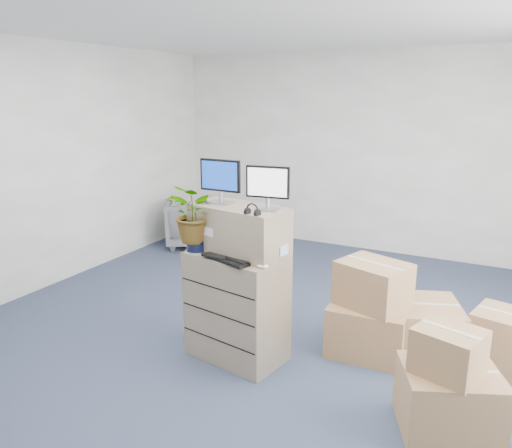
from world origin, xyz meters
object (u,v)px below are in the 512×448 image
object	(u,v)px
filing_cabinet_lower	(237,306)
office_chair	(193,220)
keyboard	(229,258)
monitor_left	(220,179)
potted_plant	(196,221)
water_bottle	(246,240)
monitor_right	(268,186)

from	to	relation	value
filing_cabinet_lower	office_chair	xyz separation A→B (m)	(-2.19, 2.54, -0.08)
keyboard	monitor_left	bearing A→B (deg)	150.83
potted_plant	office_chair	world-z (taller)	potted_plant
water_bottle	office_chair	distance (m)	3.44
potted_plant	office_chair	bearing A→B (deg)	125.33
water_bottle	potted_plant	xyz separation A→B (m)	(-0.39, -0.15, 0.15)
water_bottle	office_chair	size ratio (longest dim) A/B	0.30
filing_cabinet_lower	potted_plant	world-z (taller)	potted_plant
filing_cabinet_lower	monitor_left	size ratio (longest dim) A/B	2.52
keyboard	monitor_right	bearing A→B (deg)	52.81
filing_cabinet_lower	keyboard	size ratio (longest dim) A/B	2.02
monitor_left	keyboard	xyz separation A→B (m)	(0.20, -0.22, -0.59)
monitor_left	potted_plant	world-z (taller)	monitor_left
keyboard	water_bottle	size ratio (longest dim) A/B	1.98
water_bottle	potted_plant	size ratio (longest dim) A/B	0.38
office_chair	monitor_right	bearing A→B (deg)	102.20
monitor_right	office_chair	size ratio (longest dim) A/B	0.46
monitor_left	monitor_right	xyz separation A→B (m)	(0.45, -0.04, -0.01)
monitor_right	potted_plant	xyz separation A→B (m)	(-0.59, -0.13, -0.33)
filing_cabinet_lower	office_chair	distance (m)	3.36
monitor_left	office_chair	world-z (taller)	monitor_left
filing_cabinet_lower	potted_plant	bearing A→B (deg)	-153.06
monitor_right	potted_plant	size ratio (longest dim) A/B	0.58
monitor_right	keyboard	distance (m)	0.66
monitor_left	water_bottle	distance (m)	0.55
filing_cabinet_lower	keyboard	xyz separation A→B (m)	(0.02, -0.15, 0.48)
filing_cabinet_lower	keyboard	world-z (taller)	keyboard
monitor_left	keyboard	size ratio (longest dim) A/B	0.80
filing_cabinet_lower	water_bottle	bearing A→B (deg)	43.83
monitor_left	keyboard	bearing A→B (deg)	-46.98
monitor_right	keyboard	size ratio (longest dim) A/B	0.76
monitor_right	water_bottle	world-z (taller)	monitor_right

